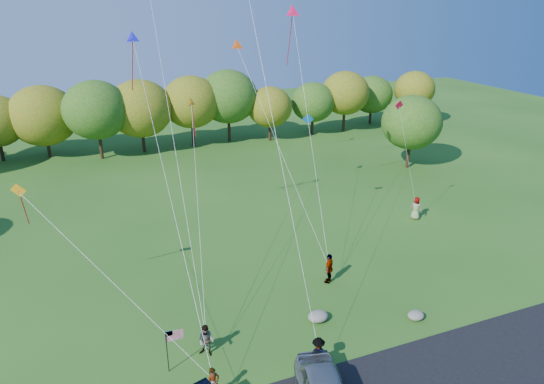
{
  "coord_description": "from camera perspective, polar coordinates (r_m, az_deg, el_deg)",
  "views": [
    {
      "loc": [
        -6.64,
        -16.95,
        16.29
      ],
      "look_at": [
        2.54,
        6.0,
        6.38
      ],
      "focal_mm": 32.0,
      "sensor_mm": 36.0,
      "label": 1
    }
  ],
  "objects": [
    {
      "name": "boulder_near",
      "position": [
        27.17,
        5.44,
        -14.37
      ],
      "size": [
        1.15,
        0.9,
        0.57
      ],
      "primitive_type": "ellipsoid",
      "color": "#9D9389",
      "rests_on": "ground"
    },
    {
      "name": "ground",
      "position": [
        24.43,
        -0.32,
        -19.99
      ],
      "size": [
        140.0,
        140.0,
        0.0
      ],
      "primitive_type": "plane",
      "color": "#235117",
      "rests_on": "ground"
    },
    {
      "name": "boulder_far",
      "position": [
        28.31,
        16.57,
        -13.74
      ],
      "size": [
        0.93,
        0.78,
        0.49
      ],
      "primitive_type": "ellipsoid",
      "color": "gray",
      "rests_on": "ground"
    },
    {
      "name": "flyer_c",
      "position": [
        24.03,
        5.45,
        -18.35
      ],
      "size": [
        1.19,
        0.88,
        1.64
      ],
      "primitive_type": "imported",
      "rotation": [
        0.0,
        0.0,
        2.86
      ],
      "color": "#4C4C59",
      "rests_on": "ground"
    },
    {
      "name": "flyer_e",
      "position": [
        39.8,
        16.57,
        -1.84
      ],
      "size": [
        1.01,
        1.07,
        1.84
      ],
      "primitive_type": "imported",
      "rotation": [
        0.0,
        0.0,
        2.22
      ],
      "color": "#4C4C59",
      "rests_on": "ground"
    },
    {
      "name": "flag_assembly",
      "position": [
        23.7,
        -11.75,
        -16.79
      ],
      "size": [
        0.84,
        0.54,
        2.26
      ],
      "color": "black",
      "rests_on": "ground"
    },
    {
      "name": "flyer_a",
      "position": [
        22.7,
        -6.9,
        -21.45
      ],
      "size": [
        0.65,
        0.51,
        1.57
      ],
      "primitive_type": "imported",
      "rotation": [
        0.0,
        0.0,
        0.26
      ],
      "color": "#4C4C59",
      "rests_on": "ground"
    },
    {
      "name": "flyer_d",
      "position": [
        30.13,
        6.74,
        -8.89
      ],
      "size": [
        1.15,
        1.14,
        1.95
      ],
      "primitive_type": "imported",
      "rotation": [
        0.0,
        0.0,
        3.92
      ],
      "color": "#4C4C59",
      "rests_on": "ground"
    },
    {
      "name": "treeline",
      "position": [
        54.65,
        -11.36,
        9.22
      ],
      "size": [
        74.51,
        27.25,
        8.53
      ],
      "color": "#332212",
      "rests_on": "ground"
    },
    {
      "name": "flyer_b",
      "position": [
        24.79,
        -7.75,
        -16.94
      ],
      "size": [
        1.04,
        1.01,
        1.69
      ],
      "primitive_type": "imported",
      "rotation": [
        0.0,
        0.0,
        -0.66
      ],
      "color": "#4C4C59",
      "rests_on": "ground"
    }
  ]
}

